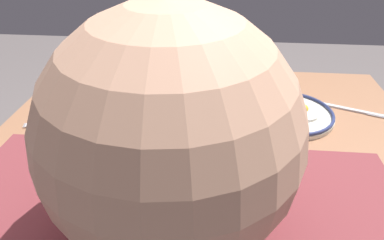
{
  "coord_description": "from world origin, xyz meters",
  "views": [
    {
      "loc": [
        -0.03,
        0.88,
        1.3
      ],
      "look_at": [
        0.05,
        0.02,
        0.76
      ],
      "focal_mm": 31.89,
      "sensor_mm": 36.0,
      "label": 1
    }
  ],
  "objects_px": {
    "coffee_mug": "(19,166)",
    "plate_center_pancakes": "(138,97)",
    "paper_napkin": "(318,176)",
    "fork_near": "(57,122)",
    "butter_knife": "(359,111)",
    "plate_near_main": "(290,113)",
    "drinking_glass": "(135,137)"
  },
  "relations": [
    {
      "from": "coffee_mug",
      "to": "paper_napkin",
      "type": "xyz_separation_m",
      "value": [
        -0.72,
        -0.08,
        -0.04
      ]
    },
    {
      "from": "plate_center_pancakes",
      "to": "butter_knife",
      "type": "relative_size",
      "value": 1.29
    },
    {
      "from": "drinking_glass",
      "to": "butter_knife",
      "type": "xyz_separation_m",
      "value": [
        -0.67,
        -0.29,
        -0.05
      ]
    },
    {
      "from": "plate_center_pancakes",
      "to": "fork_near",
      "type": "height_order",
      "value": "plate_center_pancakes"
    },
    {
      "from": "coffee_mug",
      "to": "butter_knife",
      "type": "height_order",
      "value": "coffee_mug"
    },
    {
      "from": "plate_center_pancakes",
      "to": "drinking_glass",
      "type": "bearing_deg",
      "value": 102.18
    },
    {
      "from": "coffee_mug",
      "to": "fork_near",
      "type": "height_order",
      "value": "coffee_mug"
    },
    {
      "from": "paper_napkin",
      "to": "plate_center_pancakes",
      "type": "bearing_deg",
      "value": -33.05
    },
    {
      "from": "plate_near_main",
      "to": "butter_knife",
      "type": "bearing_deg",
      "value": -167.8
    },
    {
      "from": "coffee_mug",
      "to": "paper_napkin",
      "type": "height_order",
      "value": "coffee_mug"
    },
    {
      "from": "plate_center_pancakes",
      "to": "paper_napkin",
      "type": "relative_size",
      "value": 1.86
    },
    {
      "from": "coffee_mug",
      "to": "plate_center_pancakes",
      "type": "bearing_deg",
      "value": -113.55
    },
    {
      "from": "paper_napkin",
      "to": "fork_near",
      "type": "bearing_deg",
      "value": -13.54
    },
    {
      "from": "plate_center_pancakes",
      "to": "coffee_mug",
      "type": "distance_m",
      "value": 0.47
    },
    {
      "from": "coffee_mug",
      "to": "drinking_glass",
      "type": "xyz_separation_m",
      "value": [
        -0.25,
        -0.13,
        0.01
      ]
    },
    {
      "from": "paper_napkin",
      "to": "fork_near",
      "type": "height_order",
      "value": "fork_near"
    },
    {
      "from": "plate_center_pancakes",
      "to": "paper_napkin",
      "type": "distance_m",
      "value": 0.64
    },
    {
      "from": "plate_near_main",
      "to": "paper_napkin",
      "type": "xyz_separation_m",
      "value": [
        -0.03,
        0.29,
        -0.01
      ]
    },
    {
      "from": "coffee_mug",
      "to": "butter_knife",
      "type": "relative_size",
      "value": 0.54
    },
    {
      "from": "paper_napkin",
      "to": "fork_near",
      "type": "relative_size",
      "value": 0.76
    },
    {
      "from": "coffee_mug",
      "to": "plate_near_main",
      "type": "bearing_deg",
      "value": -152.06
    },
    {
      "from": "coffee_mug",
      "to": "butter_knife",
      "type": "distance_m",
      "value": 1.01
    },
    {
      "from": "butter_knife",
      "to": "coffee_mug",
      "type": "bearing_deg",
      "value": 24.3
    },
    {
      "from": "plate_center_pancakes",
      "to": "fork_near",
      "type": "relative_size",
      "value": 1.43
    },
    {
      "from": "coffee_mug",
      "to": "butter_knife",
      "type": "xyz_separation_m",
      "value": [
        -0.92,
        -0.42,
        -0.04
      ]
    },
    {
      "from": "coffee_mug",
      "to": "fork_near",
      "type": "distance_m",
      "value": 0.26
    },
    {
      "from": "butter_knife",
      "to": "drinking_glass",
      "type": "bearing_deg",
      "value": 23.35
    },
    {
      "from": "plate_near_main",
      "to": "plate_center_pancakes",
      "type": "height_order",
      "value": "plate_center_pancakes"
    },
    {
      "from": "plate_center_pancakes",
      "to": "coffee_mug",
      "type": "relative_size",
      "value": 2.37
    },
    {
      "from": "drinking_glass",
      "to": "paper_napkin",
      "type": "xyz_separation_m",
      "value": [
        -0.47,
        0.05,
        -0.06
      ]
    },
    {
      "from": "plate_near_main",
      "to": "coffee_mug",
      "type": "distance_m",
      "value": 0.78
    },
    {
      "from": "paper_napkin",
      "to": "butter_knife",
      "type": "height_order",
      "value": "butter_knife"
    }
  ]
}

